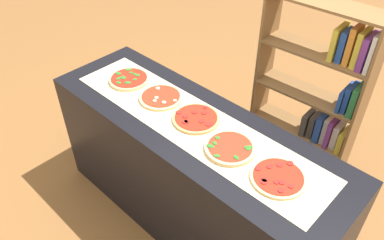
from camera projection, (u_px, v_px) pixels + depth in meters
ground_plane at (192, 216)px, 2.85m from camera, size 12.00×12.00×0.00m
counter at (192, 175)px, 2.56m from camera, size 2.03×0.65×0.91m
parchment_paper at (192, 122)px, 2.27m from camera, size 1.77×0.40×0.00m
pizza_spinach_0 at (129, 79)px, 2.61m from camera, size 0.27×0.27×0.03m
pizza_mushroom_1 at (161, 97)px, 2.45m from camera, size 0.28×0.28×0.03m
pizza_pepperoni_2 at (196, 118)px, 2.28m from camera, size 0.29×0.29×0.02m
pizza_spinach_3 at (230, 148)px, 2.08m from camera, size 0.28×0.28×0.03m
pizza_pepperoni_4 at (278, 177)px, 1.92m from camera, size 0.28×0.28×0.02m
bookshelf at (322, 101)px, 2.80m from camera, size 0.81×0.28×1.41m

